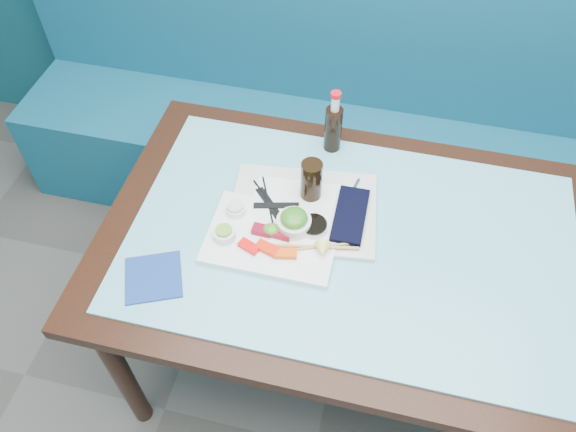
% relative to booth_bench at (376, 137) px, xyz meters
% --- Properties ---
extents(booth_bench, '(3.00, 0.56, 1.17)m').
position_rel_booth_bench_xyz_m(booth_bench, '(0.00, 0.00, 0.00)').
color(booth_bench, '#11526C').
rests_on(booth_bench, ground).
extents(dining_table, '(1.40, 0.90, 0.75)m').
position_rel_booth_bench_xyz_m(dining_table, '(0.00, -0.84, 0.29)').
color(dining_table, black).
rests_on(dining_table, ground).
extents(glass_top, '(1.22, 0.76, 0.01)m').
position_rel_booth_bench_xyz_m(glass_top, '(0.00, -0.84, 0.38)').
color(glass_top, '#67BCCF').
rests_on(glass_top, dining_table).
extents(sashimi_plate, '(0.35, 0.25, 0.02)m').
position_rel_booth_bench_xyz_m(sashimi_plate, '(-0.21, -0.89, 0.39)').
color(sashimi_plate, white).
rests_on(sashimi_plate, glass_top).
extents(salmon_left, '(0.06, 0.05, 0.01)m').
position_rel_booth_bench_xyz_m(salmon_left, '(-0.26, -0.95, 0.41)').
color(salmon_left, '#FF0F0A').
rests_on(salmon_left, sashimi_plate).
extents(salmon_mid, '(0.07, 0.05, 0.02)m').
position_rel_booth_bench_xyz_m(salmon_mid, '(-0.21, -0.94, 0.41)').
color(salmon_mid, '#F62709').
rests_on(salmon_mid, sashimi_plate).
extents(salmon_right, '(0.07, 0.04, 0.01)m').
position_rel_booth_bench_xyz_m(salmon_right, '(-0.16, -0.95, 0.41)').
color(salmon_right, '#FF530A').
rests_on(salmon_right, sashimi_plate).
extents(tuna_left, '(0.05, 0.03, 0.02)m').
position_rel_booth_bench_xyz_m(tuna_left, '(-0.24, -0.89, 0.41)').
color(tuna_left, maroon).
rests_on(tuna_left, sashimi_plate).
extents(tuna_right, '(0.06, 0.04, 0.02)m').
position_rel_booth_bench_xyz_m(tuna_right, '(-0.19, -0.89, 0.41)').
color(tuna_right, maroon).
rests_on(tuna_right, sashimi_plate).
extents(seaweed_garnish, '(0.06, 0.05, 0.03)m').
position_rel_booth_bench_xyz_m(seaweed_garnish, '(-0.22, -0.88, 0.41)').
color(seaweed_garnish, '#438C20').
rests_on(seaweed_garnish, sashimi_plate).
extents(ramekin_wasabi, '(0.07, 0.07, 0.03)m').
position_rel_booth_bench_xyz_m(ramekin_wasabi, '(-0.34, -0.93, 0.41)').
color(ramekin_wasabi, white).
rests_on(ramekin_wasabi, sashimi_plate).
extents(wasabi_fill, '(0.05, 0.05, 0.01)m').
position_rel_booth_bench_xyz_m(wasabi_fill, '(-0.34, -0.93, 0.43)').
color(wasabi_fill, '#78AC37').
rests_on(wasabi_fill, ramekin_wasabi).
extents(ramekin_ginger, '(0.07, 0.07, 0.02)m').
position_rel_booth_bench_xyz_m(ramekin_ginger, '(-0.33, -0.84, 0.41)').
color(ramekin_ginger, white).
rests_on(ramekin_ginger, sashimi_plate).
extents(ginger_fill, '(0.06, 0.06, 0.01)m').
position_rel_booth_bench_xyz_m(ginger_fill, '(-0.33, -0.84, 0.43)').
color(ginger_fill, beige).
rests_on(ginger_fill, ramekin_ginger).
extents(soy_dish, '(0.10, 0.10, 0.02)m').
position_rel_booth_bench_xyz_m(soy_dish, '(-0.11, -0.84, 0.41)').
color(soy_dish, white).
rests_on(soy_dish, sashimi_plate).
extents(soy_fill, '(0.09, 0.09, 0.01)m').
position_rel_booth_bench_xyz_m(soy_fill, '(-0.11, -0.84, 0.42)').
color(soy_fill, black).
rests_on(soy_fill, soy_dish).
extents(lemon_wedge, '(0.05, 0.04, 0.04)m').
position_rel_booth_bench_xyz_m(lemon_wedge, '(-0.07, -0.92, 0.42)').
color(lemon_wedge, '#FFFC78').
rests_on(lemon_wedge, sashimi_plate).
extents(chopstick_sleeve, '(0.13, 0.05, 0.00)m').
position_rel_booth_bench_xyz_m(chopstick_sleeve, '(-0.23, -0.79, 0.40)').
color(chopstick_sleeve, black).
rests_on(chopstick_sleeve, sashimi_plate).
extents(wooden_chopstick_a, '(0.26, 0.06, 0.01)m').
position_rel_booth_bench_xyz_m(wooden_chopstick_a, '(-0.10, -0.91, 0.41)').
color(wooden_chopstick_a, tan).
rests_on(wooden_chopstick_a, sashimi_plate).
extents(wooden_chopstick_b, '(0.19, 0.08, 0.01)m').
position_rel_booth_bench_xyz_m(wooden_chopstick_b, '(-0.09, -0.91, 0.40)').
color(wooden_chopstick_b, tan).
rests_on(wooden_chopstick_b, sashimi_plate).
extents(serving_tray, '(0.45, 0.36, 0.02)m').
position_rel_booth_bench_xyz_m(serving_tray, '(-0.15, -0.78, 0.39)').
color(serving_tray, silver).
rests_on(serving_tray, glass_top).
extents(paper_placemat, '(0.31, 0.23, 0.00)m').
position_rel_booth_bench_xyz_m(paper_placemat, '(-0.15, -0.78, 0.40)').
color(paper_placemat, white).
rests_on(paper_placemat, serving_tray).
extents(seaweed_bowl, '(0.10, 0.10, 0.04)m').
position_rel_booth_bench_xyz_m(seaweed_bowl, '(-0.16, -0.85, 0.42)').
color(seaweed_bowl, white).
rests_on(seaweed_bowl, serving_tray).
extents(seaweed_salad, '(0.08, 0.08, 0.04)m').
position_rel_booth_bench_xyz_m(seaweed_salad, '(-0.16, -0.85, 0.44)').
color(seaweed_salad, '#33791B').
rests_on(seaweed_salad, seaweed_bowl).
extents(cola_glass, '(0.08, 0.08, 0.13)m').
position_rel_booth_bench_xyz_m(cola_glass, '(-0.14, -0.72, 0.46)').
color(cola_glass, black).
rests_on(cola_glass, serving_tray).
extents(navy_pouch, '(0.09, 0.20, 0.02)m').
position_rel_booth_bench_xyz_m(navy_pouch, '(-0.02, -0.78, 0.41)').
color(navy_pouch, black).
rests_on(navy_pouch, serving_tray).
extents(fork, '(0.03, 0.08, 0.01)m').
position_rel_booth_bench_xyz_m(fork, '(-0.02, -0.67, 0.40)').
color(fork, silver).
rests_on(fork, serving_tray).
extents(black_chopstick_a, '(0.09, 0.20, 0.01)m').
position_rel_booth_bench_xyz_m(black_chopstick_a, '(-0.25, -0.79, 0.40)').
color(black_chopstick_a, black).
rests_on(black_chopstick_a, serving_tray).
extents(black_chopstick_b, '(0.15, 0.16, 0.01)m').
position_rel_booth_bench_xyz_m(black_chopstick_b, '(-0.24, -0.79, 0.40)').
color(black_chopstick_b, black).
rests_on(black_chopstick_b, serving_tray).
extents(tray_sleeve, '(0.11, 0.12, 0.00)m').
position_rel_booth_bench_xyz_m(tray_sleeve, '(-0.25, -0.79, 0.40)').
color(tray_sleeve, black).
rests_on(tray_sleeve, serving_tray).
extents(cola_bottle_body, '(0.06, 0.06, 0.15)m').
position_rel_booth_bench_xyz_m(cola_bottle_body, '(-0.12, -0.50, 0.46)').
color(cola_bottle_body, black).
rests_on(cola_bottle_body, glass_top).
extents(cola_bottle_neck, '(0.03, 0.03, 0.05)m').
position_rel_booth_bench_xyz_m(cola_bottle_neck, '(-0.12, -0.50, 0.56)').
color(cola_bottle_neck, white).
rests_on(cola_bottle_neck, cola_bottle_body).
extents(cola_bottle_cap, '(0.03, 0.03, 0.01)m').
position_rel_booth_bench_xyz_m(cola_bottle_cap, '(-0.12, -0.50, 0.59)').
color(cola_bottle_cap, red).
rests_on(cola_bottle_cap, cola_bottle_neck).
extents(blue_napkin, '(0.19, 0.19, 0.01)m').
position_rel_booth_bench_xyz_m(blue_napkin, '(-0.48, -1.08, 0.39)').
color(blue_napkin, navy).
rests_on(blue_napkin, glass_top).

